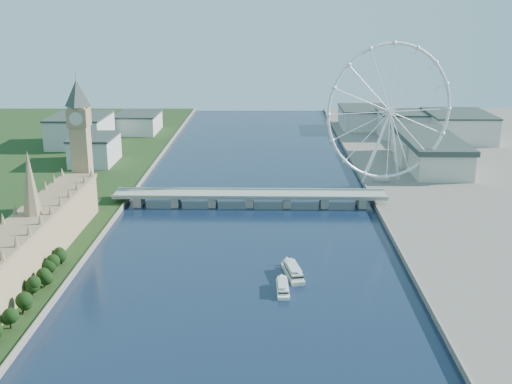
{
  "coord_description": "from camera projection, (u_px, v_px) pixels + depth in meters",
  "views": [
    {
      "loc": [
        15.35,
        -197.93,
        154.0
      ],
      "look_at": [
        6.9,
        210.0,
        36.71
      ],
      "focal_mm": 45.0,
      "sensor_mm": 36.0,
      "label": 1
    }
  ],
  "objects": [
    {
      "name": "city_skyline",
      "position": [
        289.0,
        127.0,
        765.73
      ],
      "size": [
        505.0,
        280.0,
        32.0
      ],
      "color": "beige",
      "rests_on": "ground"
    },
    {
      "name": "big_ben",
      "position": [
        80.0,
        128.0,
        484.32
      ],
      "size": [
        20.02,
        20.02,
        110.0
      ],
      "color": "tan",
      "rests_on": "ground"
    },
    {
      "name": "parliament_range",
      "position": [
        35.0,
        237.0,
        393.83
      ],
      "size": [
        24.0,
        200.0,
        70.0
      ],
      "color": "tan",
      "rests_on": "ground"
    },
    {
      "name": "county_hall",
      "position": [
        428.0,
        168.0,
        642.73
      ],
      "size": [
        54.0,
        144.0,
        35.0
      ],
      "primitive_type": null,
      "color": "beige",
      "rests_on": "ground"
    },
    {
      "name": "london_eye",
      "position": [
        390.0,
        112.0,
        553.18
      ],
      "size": [
        113.6,
        39.12,
        124.3
      ],
      "color": "silver",
      "rests_on": "ground"
    },
    {
      "name": "westminster_bridge",
      "position": [
        250.0,
        197.0,
        519.47
      ],
      "size": [
        220.0,
        22.0,
        9.5
      ],
      "color": "gray",
      "rests_on": "ground"
    },
    {
      "name": "tour_boat_near",
      "position": [
        283.0,
        291.0,
        362.14
      ],
      "size": [
        7.78,
        27.99,
        6.13
      ],
      "primitive_type": null,
      "rotation": [
        0.0,
        0.0,
        0.03
      ],
      "color": "white",
      "rests_on": "ground"
    },
    {
      "name": "tour_boat_far",
      "position": [
        293.0,
        276.0,
        382.77
      ],
      "size": [
        14.49,
        33.59,
        7.23
      ],
      "primitive_type": null,
      "rotation": [
        0.0,
        0.0,
        0.19
      ],
      "color": "beige",
      "rests_on": "ground"
    }
  ]
}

